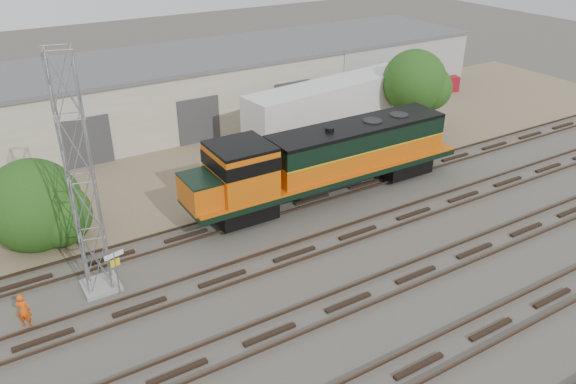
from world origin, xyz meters
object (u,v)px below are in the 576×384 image
signal_tower (82,184)px  locomotive (324,160)px  worker (23,310)px  semi_trailer (336,103)px

signal_tower → locomotive: bearing=8.6°
locomotive → worker: size_ratio=11.27×
signal_tower → worker: signal_tower is taller
signal_tower → worker: (-3.37, -1.02, -4.57)m
semi_trailer → locomotive: bearing=-136.8°
locomotive → semi_trailer: bearing=50.3°
worker → semi_trailer: bearing=-131.9°
locomotive → signal_tower: bearing=-171.4°
signal_tower → semi_trailer: signal_tower is taller
signal_tower → semi_trailer: (20.03, 9.53, -2.59)m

